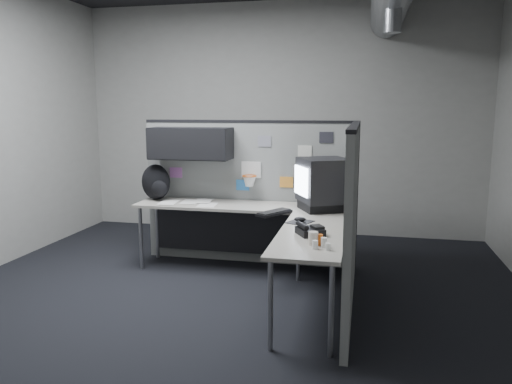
% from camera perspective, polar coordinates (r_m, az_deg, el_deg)
% --- Properties ---
extents(room, '(5.62, 5.62, 3.22)m').
position_cam_1_polar(room, '(4.22, 3.76, 14.05)').
color(room, black).
rests_on(room, ground).
extents(partition_back, '(2.44, 0.42, 1.63)m').
position_cam_1_polar(partition_back, '(5.63, -2.64, 1.75)').
color(partition_back, gray).
rests_on(partition_back, ground).
extents(partition_right, '(0.07, 2.23, 1.63)m').
position_cam_1_polar(partition_right, '(4.48, 10.90, -2.80)').
color(partition_right, gray).
rests_on(partition_right, ground).
extents(desk, '(2.31, 2.11, 0.73)m').
position_cam_1_polar(desk, '(5.10, 0.19, -3.45)').
color(desk, '#A4A094').
rests_on(desk, ground).
extents(monitor, '(0.62, 0.62, 0.53)m').
position_cam_1_polar(monitor, '(5.12, 7.76, 0.97)').
color(monitor, black).
rests_on(monitor, desk).
extents(keyboard, '(0.33, 0.42, 0.04)m').
position_cam_1_polar(keyboard, '(4.91, 2.08, -2.37)').
color(keyboard, black).
rests_on(keyboard, desk).
extents(mouse, '(0.27, 0.29, 0.05)m').
position_cam_1_polar(mouse, '(4.59, 5.05, -3.26)').
color(mouse, black).
rests_on(mouse, desk).
extents(phone, '(0.27, 0.28, 0.10)m').
position_cam_1_polar(phone, '(4.15, 6.16, -4.38)').
color(phone, black).
rests_on(phone, desk).
extents(bottles, '(0.14, 0.17, 0.09)m').
position_cam_1_polar(bottles, '(3.80, 7.48, -5.77)').
color(bottles, silver).
rests_on(bottles, desk).
extents(cup, '(0.09, 0.09, 0.10)m').
position_cam_1_polar(cup, '(3.85, 6.56, -5.30)').
color(cup, beige).
rests_on(cup, desk).
extents(papers, '(0.66, 0.45, 0.01)m').
position_cam_1_polar(papers, '(5.53, -7.31, -1.20)').
color(papers, white).
rests_on(papers, desk).
extents(backpack, '(0.39, 0.35, 0.40)m').
position_cam_1_polar(backpack, '(5.76, -11.34, 1.05)').
color(backpack, black).
rests_on(backpack, desk).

